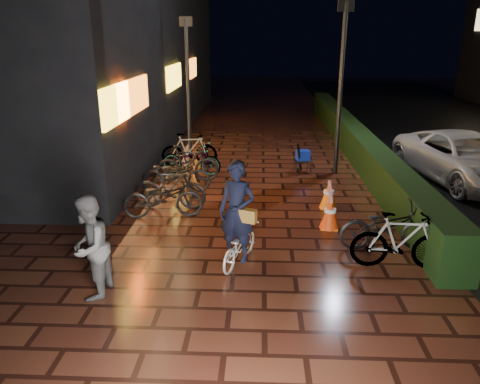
{
  "coord_description": "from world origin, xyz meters",
  "views": [
    {
      "loc": [
        -0.09,
        -9.2,
        4.14
      ],
      "look_at": [
        -0.5,
        -0.21,
        1.1
      ],
      "focal_mm": 35.0,
      "sensor_mm": 36.0,
      "label": 1
    }
  ],
  "objects_px": {
    "van": "(466,158)",
    "traffic_barrier": "(329,204)",
    "bystander_person": "(89,247)",
    "cart_assembly": "(302,156)",
    "cyclist": "(238,227)"
  },
  "relations": [
    {
      "from": "traffic_barrier",
      "to": "cart_assembly",
      "type": "relative_size",
      "value": 1.66
    },
    {
      "from": "bystander_person",
      "to": "cart_assembly",
      "type": "distance_m",
      "value": 8.51
    },
    {
      "from": "traffic_barrier",
      "to": "van",
      "type": "bearing_deg",
      "value": 34.93
    },
    {
      "from": "bystander_person",
      "to": "van",
      "type": "height_order",
      "value": "bystander_person"
    },
    {
      "from": "van",
      "to": "cart_assembly",
      "type": "bearing_deg",
      "value": 159.96
    },
    {
      "from": "bystander_person",
      "to": "cart_assembly",
      "type": "bearing_deg",
      "value": 155.24
    },
    {
      "from": "bystander_person",
      "to": "traffic_barrier",
      "type": "height_order",
      "value": "bystander_person"
    },
    {
      "from": "bystander_person",
      "to": "van",
      "type": "xyz_separation_m",
      "value": [
        8.71,
        6.74,
        -0.16
      ]
    },
    {
      "from": "van",
      "to": "cyclist",
      "type": "height_order",
      "value": "cyclist"
    },
    {
      "from": "cart_assembly",
      "to": "van",
      "type": "bearing_deg",
      "value": -8.93
    },
    {
      "from": "cyclist",
      "to": "bystander_person",
      "type": "bearing_deg",
      "value": -152.53
    },
    {
      "from": "van",
      "to": "traffic_barrier",
      "type": "distance_m",
      "value": 5.29
    },
    {
      "from": "van",
      "to": "traffic_barrier",
      "type": "xyz_separation_m",
      "value": [
        -4.33,
        -3.02,
        -0.37
      ]
    },
    {
      "from": "van",
      "to": "traffic_barrier",
      "type": "bearing_deg",
      "value": -156.19
    },
    {
      "from": "van",
      "to": "traffic_barrier",
      "type": "relative_size",
      "value": 2.95
    }
  ]
}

